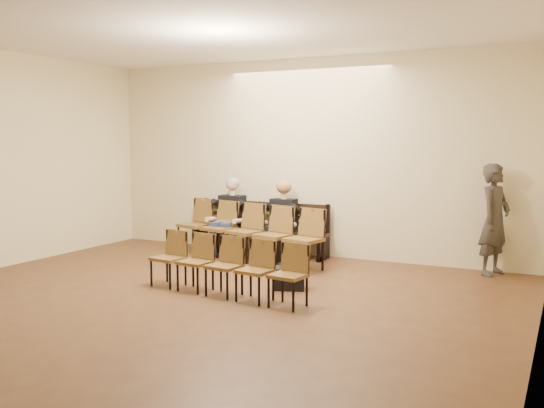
# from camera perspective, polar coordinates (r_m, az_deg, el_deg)

# --- Properties ---
(ground) EXTENTS (10.00, 10.00, 0.00)m
(ground) POSITION_cam_1_polar(r_m,az_deg,el_deg) (6.86, -13.76, -11.62)
(ground) COLOR brown
(ground) RESTS_ON ground
(room_walls) EXTENTS (8.02, 10.01, 3.51)m
(room_walls) POSITION_cam_1_polar(r_m,az_deg,el_deg) (7.17, -10.15, 9.75)
(room_walls) COLOR beige
(room_walls) RESTS_ON ground
(bench) EXTENTS (2.60, 0.90, 0.45)m
(bench) POSITION_cam_1_polar(r_m,az_deg,el_deg) (11.02, -1.26, -3.56)
(bench) COLOR black
(bench) RESTS_ON ground
(seated_man) EXTENTS (0.57, 0.79, 1.37)m
(seated_man) POSITION_cam_1_polar(r_m,az_deg,el_deg) (11.11, -4.01, -1.10)
(seated_man) COLOR black
(seated_man) RESTS_ON ground
(seated_woman) EXTENTS (0.55, 0.76, 1.28)m
(seated_woman) POSITION_cam_1_polar(r_m,az_deg,el_deg) (10.62, 0.87, -1.66)
(seated_woman) COLOR black
(seated_woman) RESTS_ON ground
(laptop) EXTENTS (0.34, 0.28, 0.23)m
(laptop) POSITION_cam_1_polar(r_m,az_deg,el_deg) (10.97, -4.46, -1.82)
(laptop) COLOR silver
(laptop) RESTS_ON bench
(water_bottle) EXTENTS (0.09, 0.09, 0.24)m
(water_bottle) POSITION_cam_1_polar(r_m,az_deg,el_deg) (10.30, 0.95, -2.29)
(water_bottle) COLOR silver
(water_bottle) RESTS_ON bench
(bag) EXTENTS (0.49, 0.42, 0.31)m
(bag) POSITION_cam_1_polar(r_m,az_deg,el_deg) (8.46, 1.63, -7.00)
(bag) COLOR black
(bag) RESTS_ON ground
(passerby) EXTENTS (0.69, 0.84, 1.97)m
(passerby) POSITION_cam_1_polar(r_m,az_deg,el_deg) (9.83, 20.25, -0.64)
(passerby) COLOR #35312B
(passerby) RESTS_ON ground
(chair_row_front) EXTENTS (3.08, 1.25, 0.99)m
(chair_row_front) POSITION_cam_1_polar(r_m,az_deg,el_deg) (10.38, -2.57, -2.65)
(chair_row_front) COLOR brown
(chair_row_front) RESTS_ON ground
(chair_row_back) EXTENTS (2.44, 0.72, 0.78)m
(chair_row_back) POSITION_cam_1_polar(r_m,az_deg,el_deg) (8.08, -4.55, -5.89)
(chair_row_back) COLOR brown
(chair_row_back) RESTS_ON ground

